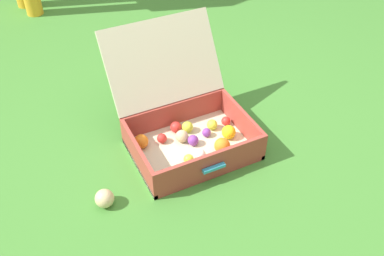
# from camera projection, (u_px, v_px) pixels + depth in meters

# --- Properties ---
(ground_plane) EXTENTS (16.00, 16.00, 0.00)m
(ground_plane) POSITION_uv_depth(u_px,v_px,m) (191.00, 163.00, 2.03)
(ground_plane) COLOR #3D7A2D
(open_suitcase) EXTENTS (0.57, 0.67, 0.51)m
(open_suitcase) POSITION_uv_depth(u_px,v_px,m) (185.00, 122.00, 2.08)
(open_suitcase) COLOR beige
(open_suitcase) RESTS_ON ground
(stray_ball_on_grass) EXTENTS (0.08, 0.08, 0.08)m
(stray_ball_on_grass) POSITION_uv_depth(u_px,v_px,m) (105.00, 198.00, 1.82)
(stray_ball_on_grass) COLOR #D1B784
(stray_ball_on_grass) RESTS_ON ground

